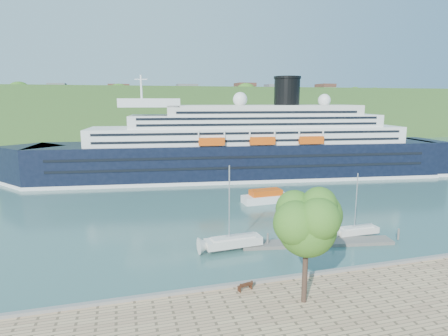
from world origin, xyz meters
TOP-DOWN VIEW (x-y plane):
  - ground at (0.00, 0.00)m, footprint 400.00×400.00m
  - far_hillside at (0.00, 145.00)m, footprint 400.00×50.00m
  - quay_coping at (0.00, -0.20)m, footprint 220.00×0.50m
  - cruise_ship at (7.02, 52.69)m, footprint 108.03×29.26m
  - park_bench at (-9.87, -1.20)m, footprint 1.59×0.94m
  - promenade_tree at (-5.52, -4.48)m, footprint 6.70×6.70m
  - floating_pontoon at (3.60, 9.24)m, footprint 19.87×5.76m
  - sailboat_white_near at (-7.42, 10.51)m, footprint 8.06×2.72m
  - sailboat_white_far at (10.26, 10.41)m, footprint 6.54×1.86m
  - tender_launch at (4.67, 29.95)m, footprint 8.85×3.43m

SIDE VIEW (x-z plane):
  - ground at x=0.00m, z-range 0.00..0.00m
  - floating_pontoon at x=3.60m, z-range 0.00..0.44m
  - quay_coping at x=0.00m, z-range 1.00..1.30m
  - tender_launch at x=4.67m, z-range 0.00..2.41m
  - park_bench at x=-9.87m, z-range 1.00..1.96m
  - sailboat_white_far at x=10.26m, z-range 0.00..8.44m
  - sailboat_white_near at x=-7.42m, z-range 0.00..10.24m
  - promenade_tree at x=-5.52m, z-range 1.00..12.09m
  - far_hillside at x=0.00m, z-range 0.00..24.00m
  - cruise_ship at x=7.02m, z-range 0.00..24.01m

